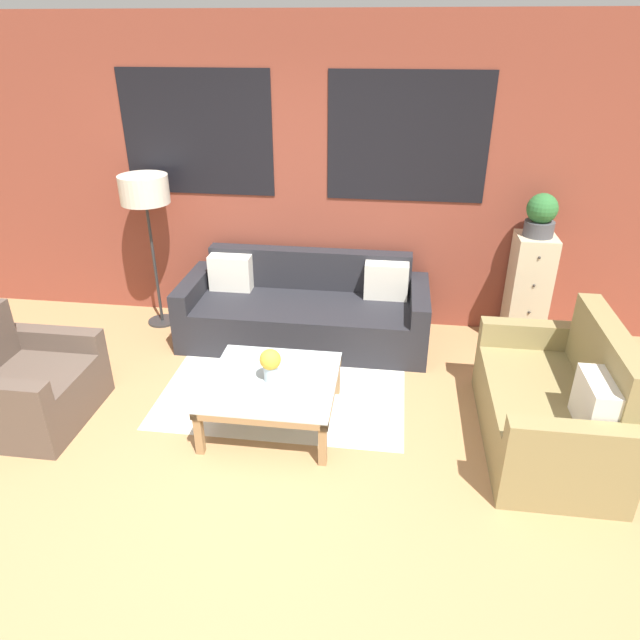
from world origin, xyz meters
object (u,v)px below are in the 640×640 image
(coffee_table, at_px, (272,386))
(flower_vase, at_px, (270,363))
(armchair_corner, at_px, (26,386))
(drawer_cabinet, at_px, (528,290))
(potted_plant, at_px, (541,215))
(couch_dark, at_px, (305,312))
(floor_lamp, at_px, (145,195))
(settee_vintage, at_px, (554,407))

(coffee_table, xyz_separation_m, flower_vase, (-0.01, -0.00, 0.19))
(armchair_corner, height_order, flower_vase, armchair_corner)
(coffee_table, distance_m, drawer_cabinet, 2.58)
(coffee_table, height_order, drawer_cabinet, drawer_cabinet)
(armchair_corner, xyz_separation_m, potted_plant, (3.88, 1.74, 0.95))
(armchair_corner, distance_m, flower_vase, 1.84)
(armchair_corner, bearing_deg, potted_plant, 24.19)
(couch_dark, height_order, coffee_table, couch_dark)
(armchair_corner, xyz_separation_m, flower_vase, (1.82, 0.20, 0.23))
(couch_dark, distance_m, drawer_cabinet, 2.05)
(flower_vase, bearing_deg, floor_lamp, 134.84)
(settee_vintage, bearing_deg, potted_plant, 87.51)
(couch_dark, distance_m, coffee_table, 1.32)
(settee_vintage, distance_m, drawer_cabinet, 1.55)
(drawer_cabinet, bearing_deg, potted_plant, 90.00)
(couch_dark, distance_m, floor_lamp, 1.81)
(potted_plant, bearing_deg, armchair_corner, -155.81)
(floor_lamp, height_order, drawer_cabinet, floor_lamp)
(armchair_corner, relative_size, coffee_table, 0.96)
(flower_vase, bearing_deg, couch_dark, 88.33)
(potted_plant, bearing_deg, couch_dark, -173.74)
(coffee_table, bearing_deg, couch_dark, 88.59)
(armchair_corner, relative_size, potted_plant, 2.41)
(coffee_table, height_order, flower_vase, flower_vase)
(settee_vintage, distance_m, armchair_corner, 3.82)
(floor_lamp, height_order, potted_plant, floor_lamp)
(settee_vintage, xyz_separation_m, coffee_table, (-1.99, -0.01, 0.00))
(potted_plant, height_order, flower_vase, potted_plant)
(flower_vase, bearing_deg, coffee_table, 18.93)
(floor_lamp, bearing_deg, potted_plant, 1.43)
(drawer_cabinet, bearing_deg, settee_vintage, -92.49)
(settee_vintage, relative_size, floor_lamp, 0.98)
(couch_dark, height_order, potted_plant, potted_plant)
(coffee_table, bearing_deg, flower_vase, -161.07)
(coffee_table, relative_size, flower_vase, 3.71)
(couch_dark, height_order, flower_vase, couch_dark)
(floor_lamp, bearing_deg, couch_dark, -5.17)
(settee_vintage, relative_size, potted_plant, 3.88)
(drawer_cabinet, relative_size, potted_plant, 2.78)
(settee_vintage, distance_m, floor_lamp, 3.87)
(armchair_corner, bearing_deg, floor_lamp, 77.38)
(armchair_corner, height_order, floor_lamp, floor_lamp)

